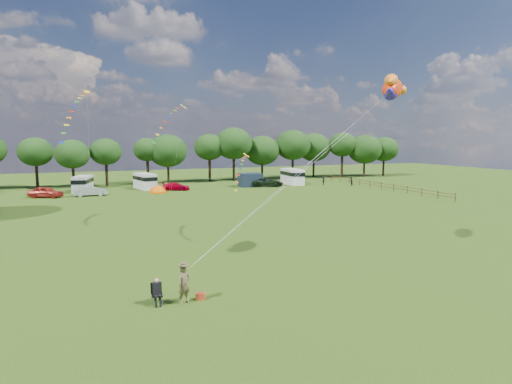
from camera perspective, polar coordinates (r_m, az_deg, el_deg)
name	(u,v)px	position (r m, az deg, el deg)	size (l,w,h in m)	color
ground_plane	(303,269)	(27.75, 6.28, -10.17)	(180.00, 180.00, 0.00)	black
tree_line	(188,149)	(80.34, -9.08, 5.75)	(102.98, 10.98, 10.27)	black
fence	(376,184)	(73.40, 15.65, 1.02)	(0.12, 33.12, 1.20)	#472D19
car_a	(46,192)	(66.42, -26.25, 0.00)	(1.86, 4.73, 1.58)	#A3271E
car_b	(90,191)	(65.71, -21.25, 0.15)	(1.59, 4.26, 1.50)	#98999F
car_c	(176,186)	(69.15, -10.62, 0.73)	(1.72, 4.10, 1.23)	#AA001A
car_d	(267,182)	(73.26, 1.49, 1.33)	(2.54, 5.62, 1.53)	black
campervan_b	(83,183)	(71.15, -22.11, 1.08)	(3.28, 5.42, 2.48)	#B2B2B5
campervan_c	(145,181)	(72.11, -14.59, 1.48)	(3.39, 5.57, 2.54)	silver
campervan_d	(292,176)	(77.19, 4.87, 2.14)	(2.71, 5.79, 2.78)	silver
tent_orange	(158,193)	(66.76, -12.95, -0.07)	(2.63, 2.88, 2.06)	#E75A00
tent_greyblue	(262,186)	(74.06, 0.82, 0.81)	(3.57, 3.91, 2.66)	slate
awning_navy	(250,180)	(73.36, -0.77, 1.62)	(3.62, 2.94, 2.27)	#161F2F
kite_flyer	(184,284)	(22.19, -9.56, -12.05)	(0.72, 0.47, 1.97)	brown
camp_chair	(157,289)	(22.39, -13.10, -12.44)	(0.61, 0.61, 1.35)	#99999E
kite_bag	(200,296)	(22.84, -7.42, -13.60)	(0.49, 0.33, 0.35)	#B6391D
fish_kite	(392,88)	(31.20, 17.67, 13.05)	(3.57, 3.61, 2.15)	#F63407
streamer_kite_a	(76,107)	(49.68, -22.82, 10.38)	(3.33, 5.52, 5.75)	yellow
streamer_kite_b	(172,117)	(42.21, -11.14, 9.83)	(4.28, 4.78, 3.83)	yellow
streamer_kite_c	(242,165)	(35.98, -1.84, 3.60)	(3.08, 4.98, 2.80)	yellow
walker_a	(351,181)	(76.90, 12.55, 1.42)	(0.72, 0.45, 1.49)	black
walker_b	(323,181)	(76.55, 8.95, 1.48)	(0.97, 0.45, 1.50)	black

